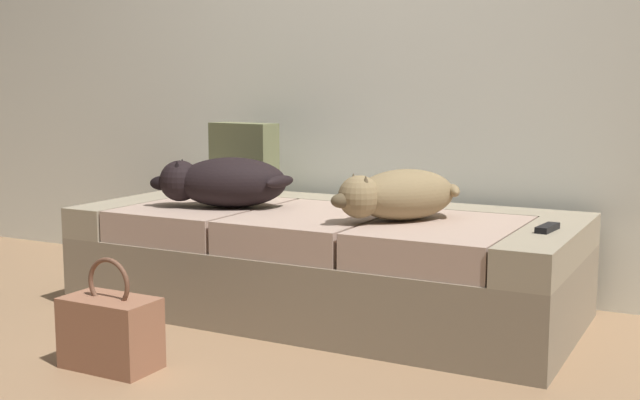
# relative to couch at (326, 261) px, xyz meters

# --- Properties ---
(ground_plane) EXTENTS (10.00, 10.00, 0.00)m
(ground_plane) POSITION_rel_couch_xyz_m (0.00, -1.07, -0.21)
(ground_plane) COLOR #977352
(couch) EXTENTS (2.04, 0.93, 0.43)m
(couch) POSITION_rel_couch_xyz_m (0.00, 0.00, 0.00)
(couch) COLOR gray
(couch) RESTS_ON ground
(dog_dark) EXTENTS (0.60, 0.44, 0.21)m
(dog_dark) POSITION_rel_couch_xyz_m (-0.43, -0.13, 0.32)
(dog_dark) COLOR black
(dog_dark) RESTS_ON couch
(dog_tan) EXTENTS (0.44, 0.53, 0.20)m
(dog_tan) POSITION_rel_couch_xyz_m (0.36, -0.10, 0.32)
(dog_tan) COLOR olive
(dog_tan) RESTS_ON couch
(tv_remote) EXTENTS (0.06, 0.15, 0.02)m
(tv_remote) POSITION_rel_couch_xyz_m (0.92, -0.06, 0.23)
(tv_remote) COLOR black
(tv_remote) RESTS_ON couch
(throw_pillow) EXTENTS (0.35, 0.16, 0.34)m
(throw_pillow) POSITION_rel_couch_xyz_m (-0.58, 0.26, 0.39)
(throw_pillow) COLOR #696D48
(throw_pillow) RESTS_ON couch
(handbag) EXTENTS (0.32, 0.18, 0.38)m
(handbag) POSITION_rel_couch_xyz_m (-0.32, -0.95, -0.09)
(handbag) COLOR #905D44
(handbag) RESTS_ON ground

